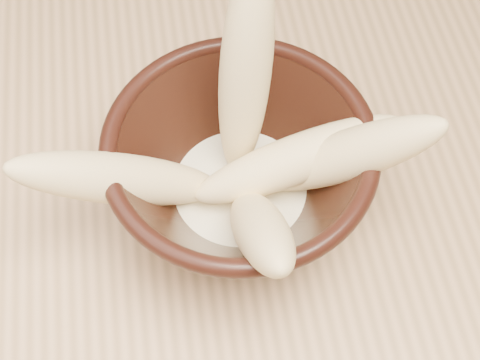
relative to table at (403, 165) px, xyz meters
name	(u,v)px	position (x,y,z in m)	size (l,w,h in m)	color
table	(403,165)	(0.00, 0.00, 0.00)	(1.20, 0.80, 0.75)	tan
bowl	(240,174)	(-0.17, -0.07, 0.14)	(0.19, 0.19, 0.10)	black
milk_puddle	(240,191)	(-0.17, -0.07, 0.11)	(0.11, 0.11, 0.01)	#F8EEC7
banana_upright	(245,74)	(-0.16, -0.03, 0.21)	(0.04, 0.04, 0.18)	#F9DA93
banana_left	(123,179)	(-0.25, -0.07, 0.16)	(0.04, 0.04, 0.16)	#F9DA93
banana_right	(346,156)	(-0.10, -0.08, 0.17)	(0.04, 0.04, 0.15)	#F9DA93
banana_across	(297,160)	(-0.13, -0.07, 0.16)	(0.04, 0.04, 0.16)	#F9DA93
banana_front	(260,230)	(-0.17, -0.13, 0.17)	(0.04, 0.04, 0.14)	#F9DA93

